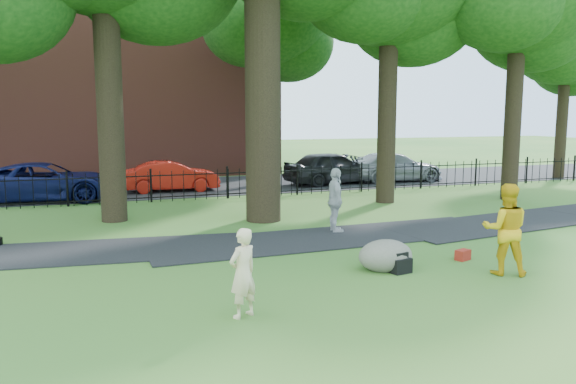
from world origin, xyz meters
name	(u,v)px	position (x,y,z in m)	size (l,w,h in m)	color
ground	(363,281)	(0.00, 0.00, 0.00)	(120.00, 120.00, 0.00)	#295F21
footpath	(331,238)	(1.00, 3.90, 0.00)	(36.00, 2.60, 0.03)	black
street	(208,186)	(0.00, 16.00, 0.00)	(80.00, 7.00, 0.02)	black
iron_fence	(227,184)	(0.00, 12.00, 0.60)	(44.00, 0.04, 1.20)	black
brick_building	(108,67)	(-4.00, 24.00, 6.00)	(18.00, 8.00, 12.00)	brown
woman	(243,273)	(-2.82, -1.13, 0.76)	(0.56, 0.36, 1.52)	beige
man	(506,229)	(3.06, -0.50, 0.97)	(0.94, 0.74, 1.94)	gold
pedestrian	(335,200)	(1.41, 4.55, 0.93)	(1.09, 0.45, 1.86)	#B1B1B6
boulder	(386,253)	(0.86, 0.65, 0.36)	(1.23, 0.93, 0.72)	slate
backpack	(401,266)	(1.04, 0.29, 0.16)	(0.43, 0.27, 0.32)	black
red_bag	(463,255)	(2.96, 0.75, 0.12)	(0.35, 0.22, 0.24)	maroon
red_sedan	(172,176)	(-1.84, 14.78, 0.67)	(1.42, 4.07, 1.34)	#A6160C
navy_van	(46,182)	(-6.84, 13.66, 0.75)	(2.50, 5.41, 1.50)	#0D1245
grey_car	(332,168)	(5.82, 14.78, 0.80)	(1.90, 4.72, 1.61)	black
silver_car	(394,167)	(9.24, 14.80, 0.72)	(2.02, 4.97, 1.44)	gray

